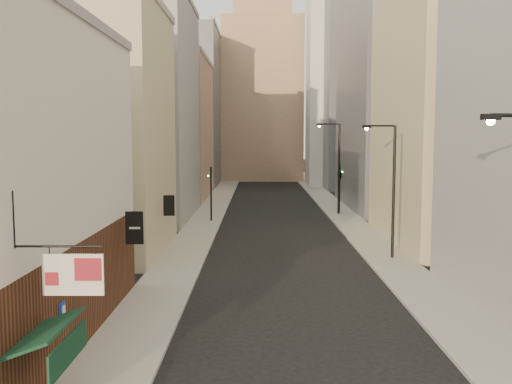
# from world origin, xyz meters

# --- Properties ---
(sidewalk_left) EXTENTS (3.00, 140.00, 0.15)m
(sidewalk_left) POSITION_xyz_m (-6.50, 55.00, 0.07)
(sidewalk_left) COLOR gray
(sidewalk_left) RESTS_ON ground
(sidewalk_right) EXTENTS (3.00, 140.00, 0.15)m
(sidewalk_right) POSITION_xyz_m (6.50, 55.00, 0.07)
(sidewalk_right) COLOR gray
(sidewalk_right) RESTS_ON ground
(near_building_left) EXTENTS (8.30, 23.04, 12.30)m
(near_building_left) POSITION_xyz_m (-10.99, 9.00, 6.02)
(near_building_left) COLOR brown
(near_building_left) RESTS_ON ground
(left_bldg_beige) EXTENTS (8.00, 12.00, 16.00)m
(left_bldg_beige) POSITION_xyz_m (-12.00, 26.00, 8.00)
(left_bldg_beige) COLOR tan
(left_bldg_beige) RESTS_ON ground
(left_bldg_grey) EXTENTS (8.00, 16.00, 20.00)m
(left_bldg_grey) POSITION_xyz_m (-12.00, 42.00, 10.00)
(left_bldg_grey) COLOR gray
(left_bldg_grey) RESTS_ON ground
(left_bldg_tan) EXTENTS (8.00, 18.00, 17.00)m
(left_bldg_tan) POSITION_xyz_m (-12.00, 60.00, 8.50)
(left_bldg_tan) COLOR #9A775A
(left_bldg_tan) RESTS_ON ground
(left_bldg_wingrid) EXTENTS (8.00, 20.00, 24.00)m
(left_bldg_wingrid) POSITION_xyz_m (-12.00, 80.00, 12.00)
(left_bldg_wingrid) COLOR gray
(left_bldg_wingrid) RESTS_ON ground
(right_bldg_beige) EXTENTS (8.00, 16.00, 20.00)m
(right_bldg_beige) POSITION_xyz_m (12.00, 30.00, 10.00)
(right_bldg_beige) COLOR tan
(right_bldg_beige) RESTS_ON ground
(right_bldg_wingrid) EXTENTS (8.00, 20.00, 26.00)m
(right_bldg_wingrid) POSITION_xyz_m (12.00, 50.00, 13.00)
(right_bldg_wingrid) COLOR gray
(right_bldg_wingrid) RESTS_ON ground
(highrise) EXTENTS (21.00, 23.00, 51.20)m
(highrise) POSITION_xyz_m (18.00, 78.00, 25.66)
(highrise) COLOR gray
(highrise) RESTS_ON ground
(clock_tower) EXTENTS (14.00, 14.00, 44.90)m
(clock_tower) POSITION_xyz_m (-1.00, 92.00, 17.63)
(clock_tower) COLOR #9A775A
(clock_tower) RESTS_ON ground
(white_tower) EXTENTS (8.00, 8.00, 41.50)m
(white_tower) POSITION_xyz_m (10.00, 78.00, 18.61)
(white_tower) COLOR silver
(white_tower) RESTS_ON ground
(streetlamp_mid) EXTENTS (2.18, 0.65, 8.43)m
(streetlamp_mid) POSITION_xyz_m (6.52, 23.69, 4.81)
(streetlamp_mid) COLOR black
(streetlamp_mid) RESTS_ON ground
(streetlamp_far) EXTENTS (2.35, 0.34, 8.97)m
(streetlamp_far) POSITION_xyz_m (5.99, 44.16, 5.12)
(streetlamp_far) COLOR black
(streetlamp_far) RESTS_ON ground
(traffic_light_left) EXTENTS (0.59, 0.51, 5.00)m
(traffic_light_left) POSITION_xyz_m (-5.94, 39.42, 3.49)
(traffic_light_left) COLOR black
(traffic_light_left) RESTS_ON ground
(traffic_light_right) EXTENTS (0.65, 0.64, 5.00)m
(traffic_light_right) POSITION_xyz_m (6.44, 45.13, 3.90)
(traffic_light_right) COLOR black
(traffic_light_right) RESTS_ON ground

